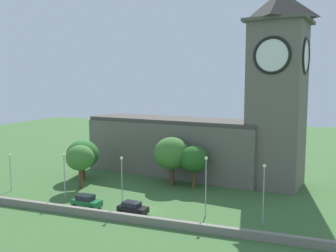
# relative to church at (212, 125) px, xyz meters

# --- Properties ---
(ground_plane) EXTENTS (200.00, 200.00, 0.00)m
(ground_plane) POSITION_rel_church_xyz_m (-4.19, -6.10, -9.65)
(ground_plane) COLOR #3D6633
(church) EXTENTS (41.94, 16.04, 32.00)m
(church) POSITION_rel_church_xyz_m (0.00, 0.00, 0.00)
(church) COLOR #666056
(church) RESTS_ON ground
(quay_barrier) EXTENTS (54.04, 0.70, 1.00)m
(quay_barrier) POSITION_rel_church_xyz_m (-4.19, -25.32, -9.15)
(quay_barrier) COLOR gray
(quay_barrier) RESTS_ON ground
(car_green) EXTENTS (4.23, 2.38, 1.88)m
(car_green) POSITION_rel_church_xyz_m (-12.09, -22.74, -8.71)
(car_green) COLOR #1E6B38
(car_green) RESTS_ON ground
(car_black) EXTENTS (4.21, 2.43, 1.66)m
(car_black) POSITION_rel_church_xyz_m (-5.08, -22.60, -8.82)
(car_black) COLOR black
(car_black) RESTS_ON ground
(streetlamp_west_end) EXTENTS (0.44, 0.44, 6.07)m
(streetlamp_west_end) POSITION_rel_church_xyz_m (-28.27, -19.51, -5.52)
(streetlamp_west_end) COLOR #9EA0A5
(streetlamp_west_end) RESTS_ON ground
(streetlamp_west_mid) EXTENTS (0.44, 0.44, 6.96)m
(streetlamp_west_mid) POSITION_rel_church_xyz_m (-17.31, -20.38, -5.00)
(streetlamp_west_mid) COLOR #9EA0A5
(streetlamp_west_mid) RESTS_ON ground
(streetlamp_central) EXTENTS (0.44, 0.44, 7.21)m
(streetlamp_central) POSITION_rel_church_xyz_m (-7.58, -20.73, -4.86)
(streetlamp_central) COLOR #9EA0A5
(streetlamp_central) RESTS_ON ground
(streetlamp_east_mid) EXTENTS (0.44, 0.44, 7.83)m
(streetlamp_east_mid) POSITION_rel_church_xyz_m (4.11, -19.74, -4.51)
(streetlamp_east_mid) COLOR #9EA0A5
(streetlamp_east_mid) RESTS_ON ground
(streetlamp_east_end) EXTENTS (0.44, 0.44, 7.60)m
(streetlamp_east_end) POSITION_rel_church_xyz_m (11.53, -20.62, -4.64)
(streetlamp_east_end) COLOR #9EA0A5
(streetlamp_east_end) RESTS_ON ground
(tree_riverside_east) EXTENTS (4.89, 4.89, 7.03)m
(tree_riverside_east) POSITION_rel_church_xyz_m (-1.14, -7.35, -4.86)
(tree_riverside_east) COLOR brown
(tree_riverside_east) RESTS_ON ground
(tree_churchyard) EXTENTS (4.60, 4.60, 7.23)m
(tree_churchyard) POSITION_rel_church_xyz_m (-18.33, -14.62, -4.55)
(tree_churchyard) COLOR brown
(tree_churchyard) RESTS_ON ground
(tree_riverside_west) EXTENTS (6.05, 6.05, 8.20)m
(tree_riverside_west) POSITION_rel_church_xyz_m (-5.15, -7.20, -4.22)
(tree_riverside_west) COLOR brown
(tree_riverside_west) RESTS_ON ground
(tree_by_tower) EXTENTS (5.78, 5.78, 7.07)m
(tree_by_tower) POSITION_rel_church_xyz_m (-21.59, -8.94, -5.21)
(tree_by_tower) COLOR brown
(tree_by_tower) RESTS_ON ground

